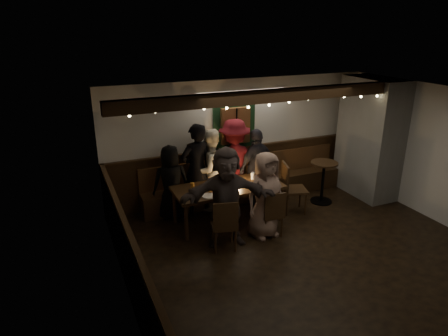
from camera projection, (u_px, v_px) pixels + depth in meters
name	position (u px, v px, depth m)	size (l,w,h in m)	color
room	(310.00, 158.00, 8.18)	(6.02, 5.01, 2.62)	black
dining_table	(228.00, 189.00, 7.61)	(2.09, 0.90, 0.91)	black
chair_near_left	(225.00, 223.00, 6.68)	(0.51, 0.51, 0.93)	black
chair_near_right	(272.00, 212.00, 7.13)	(0.43, 0.43, 0.89)	black
chair_end	(290.00, 185.00, 8.06)	(0.58, 0.58, 1.04)	black
high_top	(323.00, 177.00, 8.51)	(0.57, 0.57, 0.91)	black
person_a	(171.00, 182.00, 7.80)	(0.73, 0.47, 1.48)	black
person_b	(197.00, 169.00, 7.93)	(0.68, 0.45, 1.87)	black
person_c	(209.00, 170.00, 8.12)	(0.83, 0.65, 1.71)	beige
person_d	(234.00, 162.00, 8.38)	(1.19, 0.68, 1.84)	#4D0C13
person_e	(256.00, 166.00, 8.45)	(0.96, 0.40, 1.63)	#25242E
person_f	(226.00, 197.00, 6.81)	(1.64, 0.52, 1.77)	#423633
person_g	(265.00, 195.00, 7.08)	(0.78, 0.51, 1.60)	#9E7B6B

